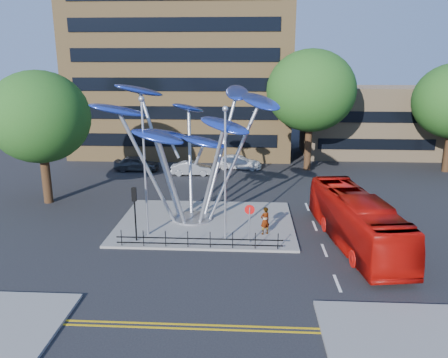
# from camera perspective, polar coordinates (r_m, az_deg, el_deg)

# --- Properties ---
(ground) EXTENTS (120.00, 120.00, 0.00)m
(ground) POSITION_cam_1_polar(r_m,az_deg,el_deg) (24.97, -1.38, -10.85)
(ground) COLOR black
(ground) RESTS_ON ground
(traffic_island) EXTENTS (12.00, 9.00, 0.15)m
(traffic_island) POSITION_cam_1_polar(r_m,az_deg,el_deg) (30.51, -2.38, -5.71)
(traffic_island) COLOR slate
(traffic_island) RESTS_ON ground
(double_yellow_near) EXTENTS (40.00, 0.12, 0.01)m
(double_yellow_near) POSITION_cam_1_polar(r_m,az_deg,el_deg) (19.78, -2.82, -18.50)
(double_yellow_near) COLOR gold
(double_yellow_near) RESTS_ON ground
(double_yellow_far) EXTENTS (40.00, 0.12, 0.01)m
(double_yellow_far) POSITION_cam_1_polar(r_m,az_deg,el_deg) (19.54, -2.92, -18.99)
(double_yellow_far) COLOR gold
(double_yellow_far) RESTS_ON ground
(brick_tower) EXTENTS (25.00, 15.00, 30.00)m
(brick_tower) POSITION_cam_1_polar(r_m,az_deg,el_deg) (55.05, -5.32, 19.40)
(brick_tower) COLOR olive
(brick_tower) RESTS_ON ground
(low_building_near) EXTENTS (15.00, 8.00, 8.00)m
(low_building_near) POSITION_cam_1_polar(r_m,az_deg,el_deg) (54.67, 18.31, 7.17)
(low_building_near) COLOR tan
(low_building_near) RESTS_ON ground
(tree_right) EXTENTS (8.80, 8.80, 12.11)m
(tree_right) POSITION_cam_1_polar(r_m,az_deg,el_deg) (44.86, 11.29, 11.22)
(tree_right) COLOR black
(tree_right) RESTS_ON ground
(tree_left) EXTENTS (7.60, 7.60, 10.32)m
(tree_left) POSITION_cam_1_polar(r_m,az_deg,el_deg) (36.25, -22.95, 7.44)
(tree_left) COLOR black
(tree_left) RESTS_ON ground
(leaf_sculpture) EXTENTS (12.72, 9.54, 9.51)m
(leaf_sculpture) POSITION_cam_1_polar(r_m,az_deg,el_deg) (29.57, -4.47, 7.22)
(leaf_sculpture) COLOR #9EA0A5
(leaf_sculpture) RESTS_ON traffic_island
(street_lamp_left) EXTENTS (0.36, 0.36, 8.80)m
(street_lamp_left) POSITION_cam_1_polar(r_m,az_deg,el_deg) (27.20, -10.38, 3.06)
(street_lamp_left) COLOR #9EA0A5
(street_lamp_left) RESTS_ON traffic_island
(street_lamp_right) EXTENTS (0.36, 0.36, 8.30)m
(street_lamp_right) POSITION_cam_1_polar(r_m,az_deg,el_deg) (26.05, 0.16, 2.19)
(street_lamp_right) COLOR #9EA0A5
(street_lamp_right) RESTS_ON traffic_island
(traffic_light_island) EXTENTS (0.28, 0.18, 3.42)m
(traffic_light_island) POSITION_cam_1_polar(r_m,az_deg,el_deg) (27.09, -11.61, -3.06)
(traffic_light_island) COLOR black
(traffic_light_island) RESTS_ON traffic_island
(no_entry_sign_island) EXTENTS (0.60, 0.10, 2.45)m
(no_entry_sign_island) POSITION_cam_1_polar(r_m,az_deg,el_deg) (26.50, 3.35, -5.02)
(no_entry_sign_island) COLOR #9EA0A5
(no_entry_sign_island) RESTS_ON traffic_island
(pedestrian_railing_front) EXTENTS (10.00, 0.06, 1.00)m
(pedestrian_railing_front) POSITION_cam_1_polar(r_m,az_deg,el_deg) (26.37, -3.29, -8.08)
(pedestrian_railing_front) COLOR black
(pedestrian_railing_front) RESTS_ON traffic_island
(red_bus) EXTENTS (4.18, 11.62, 3.17)m
(red_bus) POSITION_cam_1_polar(r_m,az_deg,el_deg) (27.85, 16.89, -5.16)
(red_bus) COLOR #AF0D08
(red_bus) RESTS_ON ground
(pedestrian) EXTENTS (0.80, 0.73, 1.83)m
(pedestrian) POSITION_cam_1_polar(r_m,az_deg,el_deg) (28.15, 5.37, -5.44)
(pedestrian) COLOR gray
(pedestrian) RESTS_ON traffic_island
(parked_car_left) EXTENTS (4.56, 1.93, 1.54)m
(parked_car_left) POSITION_cam_1_polar(r_m,az_deg,el_deg) (45.48, -11.34, 1.99)
(parked_car_left) COLOR #393B40
(parked_car_left) RESTS_ON ground
(parked_car_mid) EXTENTS (4.13, 1.55, 1.35)m
(parked_car_mid) POSITION_cam_1_polar(r_m,az_deg,el_deg) (43.16, -4.21, 1.41)
(parked_car_mid) COLOR #ACB0B4
(parked_car_mid) RESTS_ON ground
(parked_car_right) EXTENTS (5.01, 2.33, 1.42)m
(parked_car_right) POSITION_cam_1_polar(r_m,az_deg,el_deg) (45.61, 1.87, 2.25)
(parked_car_right) COLOR white
(parked_car_right) RESTS_ON ground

